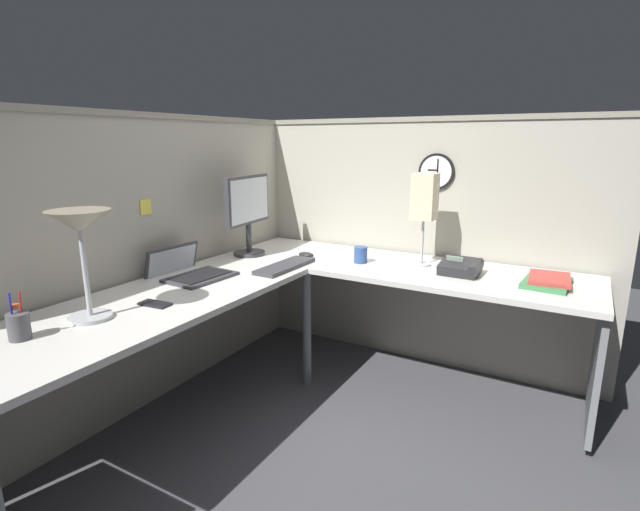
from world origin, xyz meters
name	(u,v)px	position (x,y,z in m)	size (l,w,h in m)	color
ground_plane	(317,402)	(0.00, 0.00, 0.00)	(6.80, 6.80, 0.00)	#47474C
cubicle_wall_back	(146,261)	(-0.36, 0.87, 0.79)	(2.57, 0.12, 1.58)	#A8A393
cubicle_wall_right	(418,242)	(0.87, -0.27, 0.79)	(0.12, 2.37, 1.58)	#A8A393
desk	(311,305)	(-0.15, -0.05, 0.63)	(2.35, 2.15, 0.73)	silver
monitor	(248,209)	(0.25, 0.64, 1.02)	(0.46, 0.20, 0.50)	#38383D
laptop	(188,271)	(-0.30, 0.62, 0.75)	(0.36, 0.40, 0.22)	#38383D
keyboard	(285,266)	(0.09, 0.26, 0.74)	(0.43, 0.14, 0.02)	#38383D
computer_mouse	(306,255)	(0.36, 0.29, 0.75)	(0.06, 0.10, 0.03)	#232326
desk_lamp_dome	(80,231)	(-0.96, 0.51, 1.09)	(0.24, 0.24, 0.44)	#B7BABF
pen_cup	(19,326)	(-1.22, 0.54, 0.78)	(0.08, 0.08, 0.18)	#4C4C51
cell_phone	(155,304)	(-0.72, 0.41, 0.73)	(0.07, 0.14, 0.01)	black
office_phone	(461,268)	(0.45, -0.65, 0.77)	(0.20, 0.21, 0.11)	#232326
book_stack	(548,281)	(0.46, -1.07, 0.75)	(0.30, 0.23, 0.04)	#3F7F4C
desk_lamp_paper	(424,199)	(0.53, -0.39, 1.11)	(0.13, 0.13, 0.53)	#B7BABF
coffee_mug	(361,255)	(0.41, -0.06, 0.78)	(0.08, 0.08, 0.10)	#2D4C8C
wall_clock	(437,172)	(0.82, -0.37, 1.25)	(0.04, 0.22, 0.22)	black
pinned_note_leftmost	(146,207)	(-0.38, 0.82, 1.10)	(0.07, 0.00, 0.08)	#EAD84C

